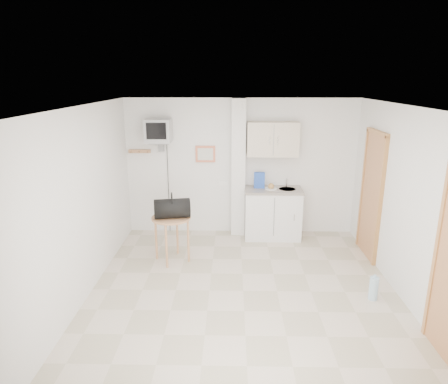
{
  "coord_description": "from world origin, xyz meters",
  "views": [
    {
      "loc": [
        -0.17,
        -4.93,
        2.84
      ],
      "look_at": [
        -0.28,
        0.6,
        1.25
      ],
      "focal_mm": 32.0,
      "sensor_mm": 36.0,
      "label": 1
    }
  ],
  "objects_px": {
    "crt_television": "(159,131)",
    "round_table": "(171,223)",
    "duffel_bag": "(172,208)",
    "water_bottle": "(374,288)"
  },
  "relations": [
    {
      "from": "crt_television",
      "to": "duffel_bag",
      "type": "relative_size",
      "value": 3.61
    },
    {
      "from": "round_table",
      "to": "water_bottle",
      "type": "height_order",
      "value": "round_table"
    },
    {
      "from": "water_bottle",
      "to": "duffel_bag",
      "type": "bearing_deg",
      "value": 158.81
    },
    {
      "from": "crt_television",
      "to": "duffel_bag",
      "type": "xyz_separation_m",
      "value": [
        0.36,
        -1.11,
        -1.04
      ]
    },
    {
      "from": "crt_television",
      "to": "round_table",
      "type": "height_order",
      "value": "crt_television"
    },
    {
      "from": "crt_television",
      "to": "round_table",
      "type": "xyz_separation_m",
      "value": [
        0.34,
        -1.08,
        -1.3
      ]
    },
    {
      "from": "crt_television",
      "to": "round_table",
      "type": "relative_size",
      "value": 2.9
    },
    {
      "from": "round_table",
      "to": "duffel_bag",
      "type": "height_order",
      "value": "duffel_bag"
    },
    {
      "from": "round_table",
      "to": "water_bottle",
      "type": "xyz_separation_m",
      "value": [
        2.83,
        -1.12,
        -0.48
      ]
    },
    {
      "from": "duffel_bag",
      "to": "water_bottle",
      "type": "distance_m",
      "value": 3.1
    }
  ]
}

